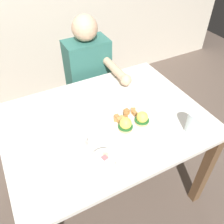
% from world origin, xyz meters
% --- Properties ---
extents(ground_plane, '(6.00, 6.00, 0.00)m').
position_xyz_m(ground_plane, '(0.00, 0.00, 0.00)').
color(ground_plane, brown).
extents(dining_table, '(1.20, 0.90, 0.74)m').
position_xyz_m(dining_table, '(0.00, 0.00, 0.63)').
color(dining_table, white).
rests_on(dining_table, ground_plane).
extents(eggs_benedict_plate, '(0.27, 0.27, 0.09)m').
position_xyz_m(eggs_benedict_plate, '(0.11, -0.13, 0.77)').
color(eggs_benedict_plate, white).
rests_on(eggs_benedict_plate, dining_table).
extents(fruit_bowl, '(0.12, 0.12, 0.06)m').
position_xyz_m(fruit_bowl, '(-0.15, -0.29, 0.77)').
color(fruit_bowl, white).
rests_on(fruit_bowl, dining_table).
extents(coffee_mug, '(0.11, 0.08, 0.09)m').
position_xyz_m(coffee_mug, '(-0.21, -0.14, 0.79)').
color(coffee_mug, white).
rests_on(coffee_mug, dining_table).
extents(fork, '(0.15, 0.06, 0.00)m').
position_xyz_m(fork, '(-0.41, 0.01, 0.74)').
color(fork, silver).
rests_on(fork, dining_table).
extents(water_glass_near, '(0.08, 0.08, 0.13)m').
position_xyz_m(water_glass_near, '(0.39, -0.31, 0.80)').
color(water_glass_near, silver).
rests_on(water_glass_near, dining_table).
extents(diner_person, '(0.34, 0.54, 1.14)m').
position_xyz_m(diner_person, '(0.16, 0.60, 0.65)').
color(diner_person, '#33333D').
rests_on(diner_person, ground_plane).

